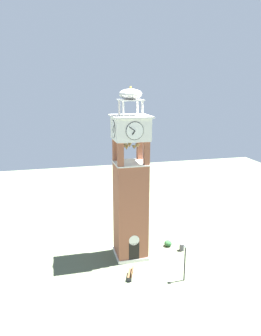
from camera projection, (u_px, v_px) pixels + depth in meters
name	position (u px, v px, depth m)	size (l,w,h in m)	color
ground	(130.00, 255.00, 35.14)	(80.00, 80.00, 0.00)	#5B664C
clock_tower	(130.00, 190.00, 33.22)	(3.76, 3.76, 17.99)	#93543D
park_bench	(131.00, 273.00, 30.92)	(0.96, 1.65, 0.95)	brown
lamp_post	(185.00, 255.00, 29.91)	(0.36, 0.36, 3.80)	black
trash_bin	(182.00, 247.00, 35.96)	(0.52, 0.52, 0.80)	#4C4C51
shrub_near_entry	(143.00, 236.00, 38.43)	(1.28, 1.28, 1.05)	#28562D
shrub_left_of_tower	(168.00, 243.00, 36.92)	(0.85, 0.85, 0.70)	#28562D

